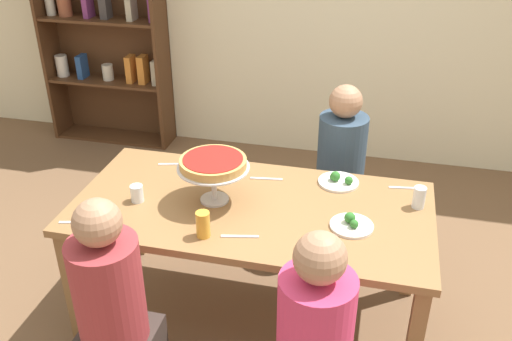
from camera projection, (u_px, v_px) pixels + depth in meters
The scene contains 17 objects.
ground_plane at pixel (252, 313), 3.24m from camera, with size 12.00×12.00×0.00m, color brown.
dining_table at pixel (252, 218), 2.92m from camera, with size 1.84×0.91×0.74m.
bookshelf at pixel (102, 17), 4.78m from camera, with size 1.10×0.30×2.21m.
diner_near_left at pixel (115, 327), 2.47m from camera, with size 0.34×0.34×1.15m.
diner_far_right at pixel (339, 183), 3.57m from camera, with size 0.34×0.34×1.15m.
deep_dish_pizza_stand at pixel (213, 166), 2.82m from camera, with size 0.37×0.37×0.25m.
salad_plate_near_diner at pixel (338, 180), 3.07m from camera, with size 0.22×0.22×0.07m.
salad_plate_far_diner at pixel (351, 224), 2.70m from camera, with size 0.21×0.21×0.07m.
salad_plate_spare at pixel (221, 168), 3.19m from camera, with size 0.21×0.21×0.07m.
beer_glass_amber_tall at pixel (203, 224), 2.61m from camera, with size 0.07×0.07×0.13m, color gold.
water_glass_clear_near at pixel (419, 197), 2.84m from camera, with size 0.06×0.06×0.12m, color white.
water_glass_clear_far at pixel (137, 193), 2.90m from camera, with size 0.07×0.07×0.09m, color white.
cutlery_fork_near at pixel (240, 236), 2.64m from camera, with size 0.18×0.02×0.01m, color silver.
cutlery_knife_near at pixel (266, 179), 3.12m from camera, with size 0.18×0.02×0.01m, color silver.
cutlery_fork_far at pixel (174, 164), 3.27m from camera, with size 0.18×0.02×0.01m, color silver.
cutlery_knife_far at pixel (406, 188), 3.03m from camera, with size 0.18×0.02×0.01m, color silver.
cutlery_spare_fork at pixel (77, 222), 2.74m from camera, with size 0.18×0.02×0.01m, color silver.
Camera 1 is at (0.59, -2.36, 2.30)m, focal length 39.25 mm.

